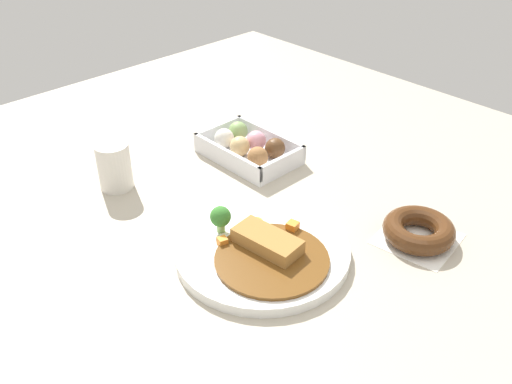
% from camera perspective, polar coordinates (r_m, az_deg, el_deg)
% --- Properties ---
extents(ground_plane, '(1.60, 1.60, 0.00)m').
position_cam_1_polar(ground_plane, '(1.00, -2.09, -3.99)').
color(ground_plane, '#B2A893').
extents(curry_plate, '(0.29, 0.29, 0.07)m').
position_cam_1_polar(curry_plate, '(0.94, 0.66, -5.78)').
color(curry_plate, white).
rests_on(curry_plate, ground_plane).
extents(donut_box, '(0.20, 0.13, 0.05)m').
position_cam_1_polar(donut_box, '(1.21, -0.75, 4.44)').
color(donut_box, white).
rests_on(donut_box, ground_plane).
extents(chocolate_ring_donut, '(0.14, 0.14, 0.04)m').
position_cam_1_polar(chocolate_ring_donut, '(1.01, 15.96, -3.72)').
color(chocolate_ring_donut, white).
rests_on(chocolate_ring_donut, ground_plane).
extents(coffee_mug, '(0.06, 0.06, 0.09)m').
position_cam_1_polar(coffee_mug, '(1.13, -13.99, 2.54)').
color(coffee_mug, silver).
rests_on(coffee_mug, ground_plane).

